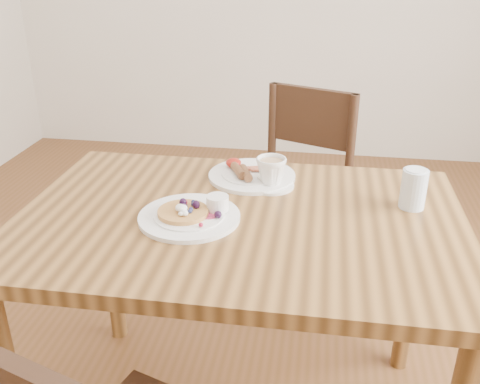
{
  "coord_description": "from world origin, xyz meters",
  "views": [
    {
      "loc": [
        0.2,
        -1.26,
        1.41
      ],
      "look_at": [
        0.0,
        0.0,
        0.82
      ],
      "focal_mm": 40.0,
      "sensor_mm": 36.0,
      "label": 1
    }
  ],
  "objects_px": {
    "chair_far": "(295,187)",
    "teacup_saucer": "(271,173)",
    "breakfast_plate": "(251,174)",
    "water_glass": "(414,189)",
    "dining_table": "(240,247)",
    "pancake_plate": "(191,214)"
  },
  "relations": [
    {
      "from": "chair_far",
      "to": "teacup_saucer",
      "type": "distance_m",
      "value": 0.65
    },
    {
      "from": "breakfast_plate",
      "to": "water_glass",
      "type": "relative_size",
      "value": 2.44
    },
    {
      "from": "chair_far",
      "to": "teacup_saucer",
      "type": "relative_size",
      "value": 6.29
    },
    {
      "from": "dining_table",
      "to": "teacup_saucer",
      "type": "distance_m",
      "value": 0.25
    },
    {
      "from": "dining_table",
      "to": "teacup_saucer",
      "type": "bearing_deg",
      "value": 73.18
    },
    {
      "from": "pancake_plate",
      "to": "chair_far",
      "type": "bearing_deg",
      "value": 74.0
    },
    {
      "from": "breakfast_plate",
      "to": "dining_table",
      "type": "bearing_deg",
      "value": -88.19
    },
    {
      "from": "pancake_plate",
      "to": "breakfast_plate",
      "type": "distance_m",
      "value": 0.32
    },
    {
      "from": "breakfast_plate",
      "to": "teacup_saucer",
      "type": "relative_size",
      "value": 1.93
    },
    {
      "from": "dining_table",
      "to": "pancake_plate",
      "type": "height_order",
      "value": "pancake_plate"
    },
    {
      "from": "breakfast_plate",
      "to": "teacup_saucer",
      "type": "bearing_deg",
      "value": -39.02
    },
    {
      "from": "dining_table",
      "to": "chair_far",
      "type": "xyz_separation_m",
      "value": [
        0.11,
        0.78,
        -0.16
      ]
    },
    {
      "from": "dining_table",
      "to": "breakfast_plate",
      "type": "relative_size",
      "value": 4.44
    },
    {
      "from": "dining_table",
      "to": "teacup_saucer",
      "type": "relative_size",
      "value": 8.57
    },
    {
      "from": "chair_far",
      "to": "water_glass",
      "type": "relative_size",
      "value": 7.96
    },
    {
      "from": "chair_far",
      "to": "water_glass",
      "type": "distance_m",
      "value": 0.81
    },
    {
      "from": "dining_table",
      "to": "breakfast_plate",
      "type": "height_order",
      "value": "breakfast_plate"
    },
    {
      "from": "pancake_plate",
      "to": "water_glass",
      "type": "bearing_deg",
      "value": 15.55
    },
    {
      "from": "water_glass",
      "to": "teacup_saucer",
      "type": "bearing_deg",
      "value": 168.99
    },
    {
      "from": "breakfast_plate",
      "to": "teacup_saucer",
      "type": "height_order",
      "value": "teacup_saucer"
    },
    {
      "from": "pancake_plate",
      "to": "water_glass",
      "type": "xyz_separation_m",
      "value": [
        0.58,
        0.16,
        0.04
      ]
    },
    {
      "from": "chair_far",
      "to": "pancake_plate",
      "type": "bearing_deg",
      "value": 95.84
    }
  ]
}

